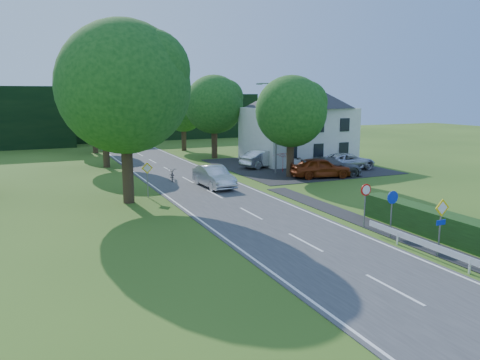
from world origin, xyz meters
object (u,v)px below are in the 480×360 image
motorcycle (172,174)px  parked_car_grey (330,167)px  streetlight (275,124)px  parked_car_silver_a (264,159)px  parked_car_silver_b (347,161)px  parked_car_red (321,167)px  parasol (283,162)px  moving_car (214,177)px

motorcycle → parked_car_grey: (13.00, -3.59, 0.29)m
streetlight → motorcycle: 10.06m
parked_car_silver_a → parked_car_silver_b: bearing=-142.1°
motorcycle → parked_car_silver_a: parked_car_silver_a is taller
motorcycle → parked_car_silver_a: bearing=33.8°
parked_car_grey → motorcycle: bearing=88.2°
motorcycle → parked_car_red: parked_car_red is taller
motorcycle → parked_car_red: size_ratio=0.39×
parked_car_grey → parasol: (-2.62, 3.59, 0.08)m
streetlight → parked_car_silver_b: size_ratio=1.42×
parked_car_silver_a → parasol: bearing=168.8°
moving_car → parked_car_silver_b: bearing=8.3°
streetlight → moving_car: bearing=-153.1°
motorcycle → streetlight: bearing=13.6°
parked_car_silver_a → parasol: 3.22m
parked_car_red → parasol: size_ratio=2.58×
streetlight → parked_car_silver_b: bearing=-7.3°
parked_car_silver_a → parked_car_grey: (2.92, -6.79, -0.02)m
parked_car_grey → streetlight: bearing=63.4°
moving_car → motorcycle: (-2.09, 4.06, -0.30)m
parked_car_silver_a → parked_car_silver_b: parked_car_silver_a is taller
parked_car_silver_a → parked_car_red: bearing=177.0°
parked_car_silver_a → parked_car_grey: parked_car_silver_a is taller
streetlight → motorcycle: (-9.26, 0.42, -3.91)m
parasol → streetlight: bearing=-159.7°
streetlight → parked_car_silver_b: (7.16, -0.92, -3.64)m
moving_car → streetlight: bearing=24.5°
parked_car_silver_a → parked_car_silver_b: 7.80m
streetlight → parked_car_red: size_ratio=1.58×
parked_car_grey → parked_car_silver_b: (3.42, 2.26, -0.02)m
motorcycle → parked_car_red: (11.79, -3.92, 0.35)m
parked_car_silver_a → parked_car_silver_b: (6.34, -4.53, -0.04)m
motorcycle → parked_car_grey: parked_car_grey is taller
parked_car_silver_a → parasol: size_ratio=2.55×
parked_car_silver_a → streetlight: bearing=150.7°
parked_car_grey → parked_car_silver_b: bearing=-42.9°
moving_car → parked_car_silver_b: 14.59m
parked_car_red → motorcycle: bearing=84.1°
parked_car_red → parasol: bearing=32.4°
parked_car_red → moving_car: bearing=103.3°
parked_car_grey → parked_car_silver_b: size_ratio=0.98×
moving_car → parked_car_silver_b: (14.33, 2.72, -0.03)m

